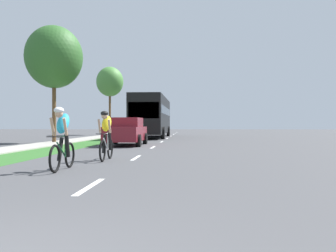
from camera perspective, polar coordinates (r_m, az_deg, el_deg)
The scene contains 10 objects.
ground_plane at distance 22.17m, azimuth -1.26°, elevation -2.71°, with size 120.00×120.00×0.00m, color #424244.
grass_verge at distance 22.94m, azimuth -12.08°, elevation -2.61°, with size 2.00×70.00×0.01m, color #2D6026.
sidewalk_concrete at distance 23.55m, azimuth -16.70°, elevation -2.54°, with size 1.93×70.00×0.10m, color #9E998E.
lane_markings_center at distance 26.16m, azimuth -0.52°, elevation -2.25°, with size 0.12×52.20×0.01m.
cyclist_lead at distance 9.27m, azimuth -16.67°, elevation -1.87°, with size 0.42×1.72×1.58m.
cyclist_trailing at distance 11.52m, azimuth -9.93°, elevation -1.44°, with size 0.42×1.72×1.58m.
sedan_maroon at distance 19.63m, azimuth -6.74°, elevation -0.86°, with size 1.98×4.30×1.52m.
bus_black at distance 31.35m, azimuth -2.59°, elevation 1.78°, with size 2.78×11.60×3.48m.
street_tree_near at distance 23.63m, azimuth -17.89°, elevation 10.50°, with size 3.54×3.54×7.32m.
street_tree_far at distance 39.88m, azimuth -9.35°, elevation 7.02°, with size 2.97×2.97×7.50m.
Camera 1 is at (1.86, -2.07, 1.16)m, focal length 37.84 mm.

